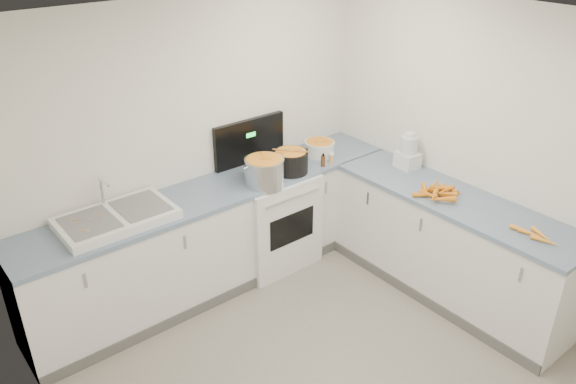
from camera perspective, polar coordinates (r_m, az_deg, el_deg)
ceiling at (r=3.05m, az=9.00°, el=15.38°), size 3.50×4.00×0.00m
wall_back at (r=4.94m, az=-9.35°, el=4.77°), size 3.50×0.00×2.50m
wall_left at (r=2.78m, az=-19.75°, el=-16.90°), size 0.00×4.00×2.50m
wall_right at (r=4.82m, az=22.18°, el=2.44°), size 0.00×4.00×2.50m
counter_back at (r=5.06m, az=-6.95°, el=-4.39°), size 3.50×0.62×0.94m
counter_right at (r=5.08m, az=16.04°, el=-5.28°), size 0.62×2.20×0.94m
stove at (r=5.32m, az=-1.89°, el=-2.49°), size 0.76×0.65×1.36m
sink at (r=4.48m, az=-17.04°, el=-2.52°), size 0.86×0.52×0.31m
steel_pot at (r=4.84m, az=-2.40°, el=2.00°), size 0.36×0.36×0.25m
black_pot at (r=5.06m, az=0.30°, el=2.98°), size 0.34×0.34×0.22m
wooden_spoon at (r=5.01m, az=0.30°, el=4.23°), size 0.22×0.27×0.01m
mixing_bowl at (r=5.44m, az=3.20°, el=4.48°), size 0.33×0.33×0.13m
extract_bottle at (r=5.20m, az=3.58°, el=3.15°), size 0.04×0.04×0.10m
spice_jar at (r=5.27m, az=4.42°, el=3.35°), size 0.05×0.05×0.08m
food_processor at (r=5.24m, az=12.11°, el=3.92°), size 0.18×0.22×0.34m
carrot_pile at (r=4.83m, az=14.99°, el=0.01°), size 0.41×0.36×0.09m
peeled_carrots at (r=4.48m, az=23.76°, el=-3.98°), size 0.16×0.37×0.04m
peelings at (r=4.39m, az=-19.48°, el=-2.98°), size 0.22×0.25×0.01m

